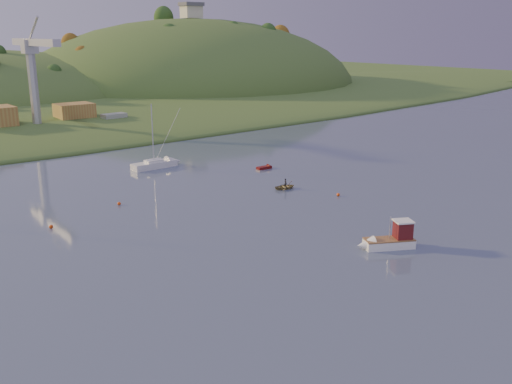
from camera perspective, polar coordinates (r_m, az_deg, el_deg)
ground at (r=53.22m, az=23.10°, el=-12.53°), size 500.00×500.00×0.00m
hill_right at (r=257.06m, az=-6.25°, el=10.19°), size 150.00×130.00×60.00m
hilltop_house at (r=256.11m, az=-6.48°, el=17.65°), size 9.00×7.00×6.45m
wharf at (r=152.20m, az=-20.12°, el=6.08°), size 42.00×16.00×2.40m
shed_east at (r=156.31m, az=-17.69°, el=7.71°), size 9.00×7.00×4.00m
dock_crane at (r=146.28m, az=-21.37°, el=11.93°), size 3.20×28.00×20.30m
fishing_boat at (r=67.53m, az=12.83°, el=-4.73°), size 6.91×5.04×4.30m
sailboat_far at (r=106.45m, az=-10.16°, el=2.78°), size 8.56×2.83×11.76m
canoe at (r=90.89m, az=2.96°, el=0.54°), size 3.75×2.93×0.71m
paddler at (r=90.79m, az=2.97°, el=0.76°), size 0.42×0.57×1.45m
red_tender at (r=104.59m, az=1.09°, el=2.50°), size 3.37×1.22×1.14m
work_vessel at (r=154.36m, az=-13.97°, el=6.74°), size 14.94×6.31×3.75m
buoy_0 at (r=87.56m, az=8.23°, el=-0.26°), size 0.50×0.50×0.50m
buoy_1 at (r=77.04m, az=-19.82°, el=-3.28°), size 0.50×0.50×0.50m
buoy_2 at (r=84.50m, az=-13.53°, el=-1.13°), size 0.50×0.50×0.50m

